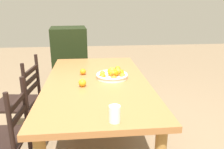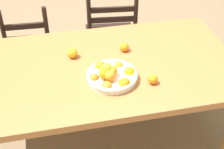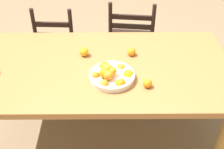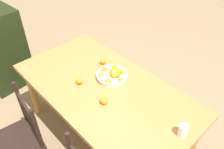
% 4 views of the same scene
% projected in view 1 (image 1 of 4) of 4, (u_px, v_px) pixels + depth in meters
% --- Properties ---
extents(ground_plane, '(12.00, 12.00, 0.00)m').
position_uv_depth(ground_plane, '(98.00, 145.00, 2.50)').
color(ground_plane, '#7A644A').
extents(dining_table, '(1.89, 1.01, 0.76)m').
position_uv_depth(dining_table, '(97.00, 89.00, 2.30)').
color(dining_table, '#A26839').
rests_on(dining_table, ground).
extents(chair_near_window, '(0.50, 0.50, 0.94)m').
position_uv_depth(chair_near_window, '(21.00, 102.00, 2.53)').
color(chair_near_window, black).
rests_on(chair_near_window, ground).
extents(chair_by_cabinet, '(0.41, 0.41, 0.92)m').
position_uv_depth(chair_by_cabinet, '(5.00, 140.00, 1.84)').
color(chair_by_cabinet, black).
rests_on(chair_by_cabinet, ground).
extents(cabinet, '(0.63, 0.62, 1.11)m').
position_uv_depth(cabinet, '(70.00, 60.00, 3.92)').
color(cabinet, black).
rests_on(cabinet, ground).
extents(fruit_bowl, '(0.32, 0.32, 0.13)m').
position_uv_depth(fruit_bowl, '(112.00, 75.00, 2.33)').
color(fruit_bowl, silver).
rests_on(fruit_bowl, dining_table).
extents(orange_loose_0, '(0.07, 0.07, 0.07)m').
position_uv_depth(orange_loose_0, '(82.00, 83.00, 2.10)').
color(orange_loose_0, orange).
rests_on(orange_loose_0, dining_table).
extents(orange_loose_1, '(0.07, 0.07, 0.07)m').
position_uv_depth(orange_loose_1, '(83.00, 72.00, 2.45)').
color(orange_loose_1, orange).
rests_on(orange_loose_1, dining_table).
extents(orange_loose_2, '(0.06, 0.06, 0.06)m').
position_uv_depth(orange_loose_2, '(118.00, 69.00, 2.57)').
color(orange_loose_2, orange).
rests_on(orange_loose_2, dining_table).
extents(drinking_glass, '(0.08, 0.08, 0.11)m').
position_uv_depth(drinking_glass, '(115.00, 114.00, 1.47)').
color(drinking_glass, silver).
rests_on(drinking_glass, dining_table).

